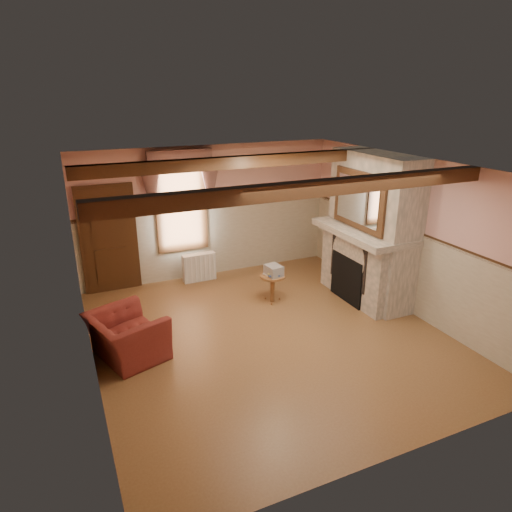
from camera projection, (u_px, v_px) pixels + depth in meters
name	position (u px, v px, depth m)	size (l,w,h in m)	color
floor	(269.00, 335.00, 7.61)	(5.50, 6.00, 0.01)	brown
ceiling	(271.00, 166.00, 6.65)	(5.50, 6.00, 0.01)	silver
wall_back	(209.00, 212.00, 9.70)	(5.50, 0.02, 2.80)	#DCA198
wall_front	(400.00, 351.00, 4.56)	(5.50, 0.02, 2.80)	#DCA198
wall_left	(84.00, 285.00, 6.08)	(0.02, 6.00, 2.80)	#DCA198
wall_right	(408.00, 235.00, 8.18)	(0.02, 6.00, 2.80)	#DCA198
wainscot	(269.00, 294.00, 7.35)	(5.50, 6.00, 1.50)	beige
chair_rail	(270.00, 250.00, 7.10)	(5.50, 6.00, 0.08)	black
firebox	(350.00, 278.00, 8.74)	(0.20, 0.95, 0.90)	black
armchair	(127.00, 336.00, 6.87)	(1.09, 0.95, 0.71)	maroon
side_table	(272.00, 288.00, 8.73)	(0.49, 0.49, 0.55)	brown
book_stack	(274.00, 270.00, 8.58)	(0.26, 0.32, 0.20)	#B7AD8C
radiator	(199.00, 267.00, 9.69)	(0.70, 0.18, 0.60)	silver
bowl	(371.00, 229.00, 8.31)	(0.32, 0.32, 0.08)	brown
mantel_clock	(347.00, 216.00, 8.95)	(0.14, 0.24, 0.20)	black
oil_lamp	(349.00, 214.00, 8.89)	(0.11, 0.11, 0.28)	gold
candle_red	(394.00, 236.00, 7.78)	(0.06, 0.06, 0.16)	#A82D14
jar_yellow	(371.00, 228.00, 8.32)	(0.06, 0.06, 0.12)	yellow
fireplace	(372.00, 228.00, 8.57)	(0.85, 2.00, 2.80)	gray
mantel	(364.00, 231.00, 8.52)	(1.05, 2.05, 0.12)	gray
overmantel_mirror	(359.00, 200.00, 8.24)	(0.06, 1.44, 1.04)	silver
door	(109.00, 241.00, 8.97)	(1.10, 0.10, 2.10)	black
window	(181.00, 203.00, 9.36)	(1.06, 0.08, 2.02)	white
window_drapes	(181.00, 175.00, 9.08)	(1.30, 0.14, 1.40)	gray
ceiling_beam_front	(313.00, 189.00, 5.65)	(5.50, 0.18, 0.20)	black
ceiling_beam_back	(240.00, 162.00, 7.71)	(5.50, 0.18, 0.20)	black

